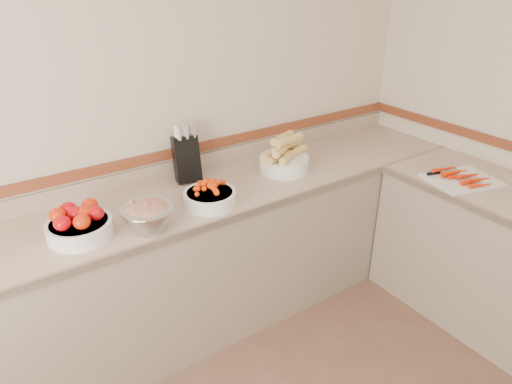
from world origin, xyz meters
TOP-DOWN VIEW (x-y plane):
  - back_wall at (0.00, 2.00)m, footprint 4.00×0.00m
  - counter_back at (0.00, 1.68)m, footprint 4.00×0.65m
  - knife_block at (0.22, 1.89)m, footprint 0.18×0.21m
  - tomato_bowl at (-0.50, 1.60)m, footprint 0.31×0.31m
  - cherry_tomato_bowl at (0.17, 1.54)m, footprint 0.29×0.29m
  - corn_bowl at (0.78, 1.67)m, footprint 0.35×0.32m
  - rhubarb_bowl at (-0.21, 1.47)m, footprint 0.27×0.27m
  - cutting_board at (1.58, 0.94)m, footprint 0.47×0.40m

SIDE VIEW (x-z plane):
  - counter_back at x=0.00m, z-range -0.09..0.99m
  - cutting_board at x=1.58m, z-range 0.89..0.95m
  - cherry_tomato_bowl at x=0.17m, z-range 0.87..1.03m
  - tomato_bowl at x=-0.50m, z-range 0.89..1.04m
  - rhubarb_bowl at x=-0.21m, z-range 0.90..1.05m
  - corn_bowl at x=0.78m, z-range 0.87..1.10m
  - knife_block at x=0.22m, z-range 0.87..1.22m
  - back_wall at x=0.00m, z-range -0.70..3.30m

